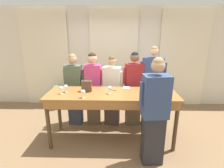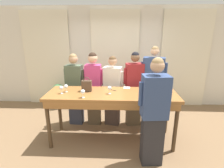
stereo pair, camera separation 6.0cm
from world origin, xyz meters
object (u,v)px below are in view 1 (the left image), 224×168
Objects in this scene: wine_glass_center_left at (83,92)px; potted_plant at (57,95)px; guest_navy_coat at (152,87)px; wine_glass_center_mid at (156,85)px; tasting_bar at (112,99)px; wine_glass_center_right at (170,88)px; guest_striped_shirt at (134,89)px; guest_olive_jacket at (74,89)px; guest_pink_top at (93,88)px; handbag at (87,86)px; wine_bottle at (164,85)px; host_pouring at (155,113)px; wine_glass_front_right at (110,88)px; guest_cream_sweater at (112,91)px; wine_glass_front_mid at (61,88)px; wine_glass_front_left at (66,87)px.

wine_glass_center_left is 2.25m from potted_plant.
guest_navy_coat is 2.70m from potted_plant.
tasting_bar is at bearing -168.29° from wine_glass_center_mid.
guest_striped_shirt reaches higher than wine_glass_center_right.
wine_glass_center_left is 0.09× the size of guest_olive_jacket.
handbag is at bearing -94.03° from guest_pink_top.
wine_glass_center_left is at bearing -164.73° from wine_bottle.
wine_glass_center_right is 0.70m from guest_navy_coat.
wine_glass_front_right is at bearing 142.76° from host_pouring.
guest_olive_jacket reaches higher than wine_glass_center_mid.
wine_glass_front_mid is at bearing -141.30° from guest_cream_sweater.
guest_striped_shirt is 0.96× the size of host_pouring.
guest_olive_jacket is (-0.84, 0.71, -0.26)m from wine_glass_front_right.
tasting_bar is 1.51× the size of guest_cream_sweater.
potted_plant is at bearing 112.52° from wine_glass_front_mid.
wine_glass_center_right is at bearing -72.24° from guest_navy_coat.
wine_bottle is at bearing -19.83° from guest_pink_top.
guest_navy_coat is at bearing 37.46° from wine_glass_front_right.
wine_glass_front_right is (0.89, 0.03, 0.00)m from wine_glass_front_mid.
guest_olive_jacket is (-0.38, 0.93, -0.26)m from wine_glass_center_left.
wine_bottle is 0.19× the size of guest_cream_sweater.
host_pouring is at bearing -38.85° from guest_olive_jacket.
wine_glass_front_mid is at bearing -160.84° from handbag.
wine_glass_center_mid and wine_glass_center_right have the same top height.
tasting_bar is at bearing -142.39° from guest_navy_coat.
guest_olive_jacket reaches higher than potted_plant.
handbag reaches higher than potted_plant.
guest_navy_coat reaches higher than wine_glass_center_right.
potted_plant is (-2.49, 0.89, -0.55)m from guest_navy_coat.
wine_bottle is 0.15m from wine_glass_center_mid.
guest_cream_sweater is at bearing -180.00° from guest_striped_shirt.
guest_cream_sweater is 0.49m from guest_striped_shirt.
tasting_bar is 0.89m from wine_glass_center_mid.
host_pouring is at bearing -113.05° from wine_bottle.
guest_navy_coat is (0.04, 0.50, -0.19)m from wine_glass_center_mid.
guest_striped_shirt is at bearing 0.00° from guest_pink_top.
wine_bottle is 0.78m from guest_striped_shirt.
guest_olive_jacket is at bearing 142.18° from tasting_bar.
host_pouring reaches higher than guest_cream_sweater.
guest_pink_top reaches higher than wine_glass_center_left.
host_pouring is (1.56, -0.61, -0.22)m from wine_glass_front_left.
guest_striped_shirt reaches higher than wine_glass_front_right.
wine_glass_front_mid is at bearing 162.15° from host_pouring.
guest_navy_coat reaches higher than tasting_bar.
potted_plant is (-2.08, 0.89, -0.51)m from guest_striped_shirt.
wine_bottle reaches higher than wine_glass_center_mid.
wine_glass_center_left is 0.08× the size of host_pouring.
guest_striped_shirt is 1.27m from host_pouring.
wine_glass_center_right reaches higher than tasting_bar.
host_pouring is at bearing -30.00° from handbag.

